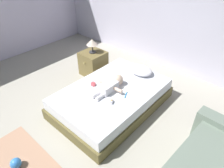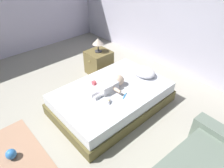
# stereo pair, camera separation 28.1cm
# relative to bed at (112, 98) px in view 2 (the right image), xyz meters

# --- Properties ---
(ground_plane) EXTENTS (8.00, 8.00, 0.00)m
(ground_plane) POSITION_rel_bed_xyz_m (-0.25, -1.04, -0.19)
(ground_plane) COLOR #B0AA9B
(wall_behind_bed) EXTENTS (8.00, 0.12, 2.65)m
(wall_behind_bed) POSITION_rel_bed_xyz_m (-0.25, 1.96, 1.14)
(wall_behind_bed) COLOR silver
(wall_behind_bed) RESTS_ON ground_plane
(bed) EXTENTS (1.29, 1.97, 0.39)m
(bed) POSITION_rel_bed_xyz_m (0.00, 0.00, 0.00)
(bed) COLOR brown
(bed) RESTS_ON ground_plane
(pillow) EXTENTS (0.45, 0.34, 0.14)m
(pillow) POSITION_rel_bed_xyz_m (0.07, 0.72, 0.27)
(pillow) COLOR white
(pillow) RESTS_ON bed
(baby) EXTENTS (0.50, 0.66, 0.19)m
(baby) POSITION_rel_bed_xyz_m (-0.02, -0.00, 0.27)
(baby) COLOR white
(baby) RESTS_ON bed
(toothbrush) EXTENTS (0.08, 0.16, 0.02)m
(toothbrush) POSITION_rel_bed_xyz_m (0.28, 0.03, 0.21)
(toothbrush) COLOR #2B90ED
(toothbrush) RESTS_ON bed
(nightstand) EXTENTS (0.47, 0.50, 0.52)m
(nightstand) POSITION_rel_bed_xyz_m (-1.04, 0.55, 0.07)
(nightstand) COLOR brown
(nightstand) RESTS_ON ground_plane
(lamp) EXTENTS (0.23, 0.23, 0.30)m
(lamp) POSITION_rel_bed_xyz_m (-1.04, 0.55, 0.55)
(lamp) COLOR #333338
(lamp) RESTS_ON nightstand
(rug) EXTENTS (1.55, 0.84, 0.01)m
(rug) POSITION_rel_bed_xyz_m (0.01, -1.75, -0.19)
(rug) COLOR tan
(rug) RESTS_ON ground_plane
(toy_ball) EXTENTS (0.14, 0.14, 0.14)m
(toy_ball) POSITION_rel_bed_xyz_m (-0.13, -1.71, -0.11)
(toy_ball) COLOR #3782DC
(toy_ball) RESTS_ON rug
(toy_block) EXTENTS (0.06, 0.06, 0.06)m
(toy_block) POSITION_rel_bed_xyz_m (-0.31, -0.14, 0.23)
(toy_block) COLOR #D74D55
(toy_block) RESTS_ON bed
(baby_bottle) EXTENTS (0.09, 0.10, 0.07)m
(baby_bottle) POSITION_rel_bed_xyz_m (0.23, -0.28, 0.23)
(baby_bottle) COLOR white
(baby_bottle) RESTS_ON bed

